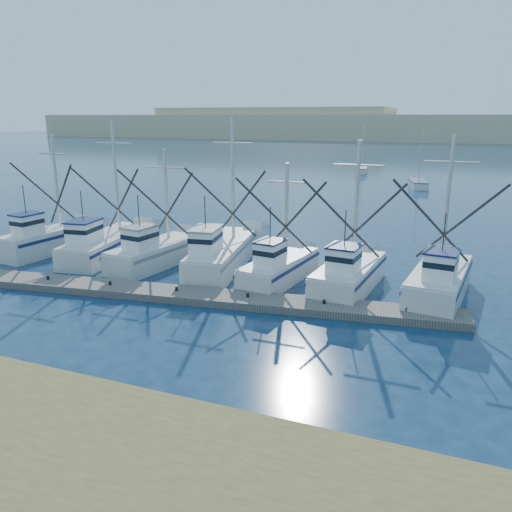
# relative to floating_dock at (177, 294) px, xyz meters

# --- Properties ---
(ground) EXTENTS (500.00, 500.00, 0.00)m
(ground) POSITION_rel_floating_dock_xyz_m (7.64, -6.06, -0.20)
(ground) COLOR #0D233C
(ground) RESTS_ON ground
(floating_dock) EXTENTS (30.00, 5.75, 0.40)m
(floating_dock) POSITION_rel_floating_dock_xyz_m (0.00, 0.00, 0.00)
(floating_dock) COLOR #69635D
(floating_dock) RESTS_ON ground
(dune_ridge) EXTENTS (360.00, 60.00, 10.00)m
(dune_ridge) POSITION_rel_floating_dock_xyz_m (7.64, 203.94, 4.80)
(dune_ridge) COLOR tan
(dune_ridge) RESTS_ON ground
(trawler_fleet) EXTENTS (29.75, 9.88, 9.46)m
(trawler_fleet) POSITION_rel_floating_dock_xyz_m (-0.36, 5.05, 0.76)
(trawler_fleet) COLOR silver
(trawler_fleet) RESTS_ON ground
(sailboat_near) EXTENTS (3.16, 6.37, 8.10)m
(sailboat_near) POSITION_rel_floating_dock_xyz_m (9.21, 50.03, 0.29)
(sailboat_near) COLOR silver
(sailboat_near) RESTS_ON ground
(sailboat_far) EXTENTS (2.03, 5.07, 8.10)m
(sailboat_far) POSITION_rel_floating_dock_xyz_m (-1.10, 65.01, 0.31)
(sailboat_far) COLOR silver
(sailboat_far) RESTS_ON ground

